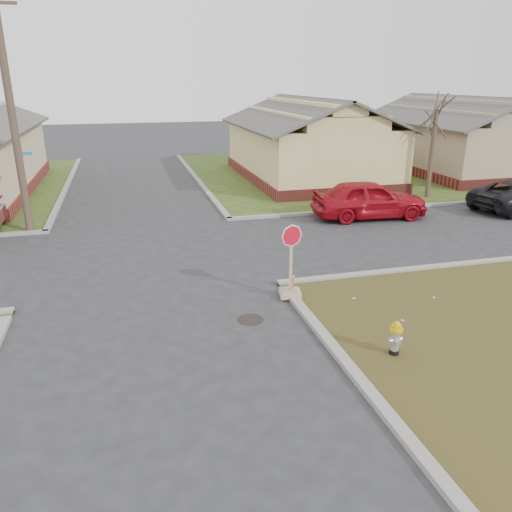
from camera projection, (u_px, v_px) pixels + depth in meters
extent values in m
plane|color=#28282B|center=(158.00, 321.00, 12.20)|extent=(120.00, 120.00, 0.00)
cube|color=#2A3E16|center=(465.00, 166.00, 33.90)|extent=(37.00, 19.00, 0.05)
cylinder|color=black|center=(250.00, 319.00, 12.27)|extent=(0.64, 0.64, 0.01)
cube|color=maroon|center=(307.00, 174.00, 29.54)|extent=(7.20, 11.20, 0.60)
cube|color=#F1D68D|center=(308.00, 146.00, 29.00)|extent=(7.00, 11.00, 2.60)
cube|color=maroon|center=(454.00, 166.00, 31.95)|extent=(7.20, 11.20, 0.60)
cube|color=tan|center=(457.00, 141.00, 31.42)|extent=(7.00, 11.00, 2.60)
cylinder|color=#433226|center=(11.00, 111.00, 17.78)|extent=(0.28, 0.28, 9.00)
cylinder|color=#433226|center=(432.00, 154.00, 24.15)|extent=(0.22, 0.22, 4.20)
cylinder|color=black|center=(394.00, 352.00, 10.64)|extent=(0.21, 0.21, 0.10)
cylinder|color=#B3B3B8|center=(395.00, 341.00, 10.55)|extent=(0.18, 0.18, 0.44)
sphere|color=#B3B3B8|center=(396.00, 331.00, 10.48)|extent=(0.18, 0.18, 0.18)
cylinder|color=#DAA00B|center=(396.00, 330.00, 10.47)|extent=(0.29, 0.29, 0.06)
cylinder|color=#DAA00B|center=(397.00, 327.00, 10.44)|extent=(0.21, 0.21, 0.10)
sphere|color=#DAA00B|center=(397.00, 324.00, 10.43)|extent=(0.14, 0.14, 0.14)
cube|color=tan|center=(290.00, 293.00, 13.49)|extent=(0.56, 0.56, 0.14)
cube|color=gray|center=(290.00, 290.00, 13.46)|extent=(0.45, 0.45, 0.04)
cube|color=tan|center=(291.00, 260.00, 13.16)|extent=(0.08, 0.04, 1.89)
cylinder|color=red|center=(292.00, 236.00, 12.90)|extent=(0.51, 0.22, 0.54)
cylinder|color=silver|center=(292.00, 236.00, 12.91)|extent=(0.57, 0.25, 0.61)
imported|color=#9E0B17|center=(369.00, 199.00, 21.00)|extent=(4.91, 2.31, 1.62)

